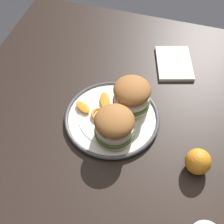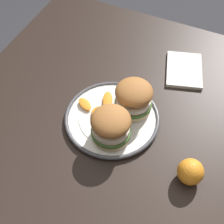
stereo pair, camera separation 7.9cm
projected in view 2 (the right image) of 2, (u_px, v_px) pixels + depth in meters
ground_plane at (117, 224)px, 1.52m from camera, size 8.00×8.00×0.00m
dining_table at (119, 157)px, 1.01m from camera, size 1.20×1.09×0.74m
dinner_plate at (112, 118)px, 0.97m from camera, size 0.29×0.29×0.02m
sandwich_half_left at (134, 97)px, 0.95m from camera, size 0.13×0.13×0.10m
sandwich_half_right at (110, 127)px, 0.88m from camera, size 0.15×0.15×0.10m
orange_peel_curled at (100, 113)px, 0.97m from camera, size 0.05×0.05×0.01m
orange_peel_strip_long at (107, 100)px, 1.00m from camera, size 0.08×0.05×0.01m
orange_peel_strip_short at (85, 104)px, 0.99m from camera, size 0.05×0.06×0.01m
whole_orange at (190, 172)px, 0.84m from camera, size 0.07×0.07×0.07m
folded_napkin at (184, 70)px, 1.10m from camera, size 0.19×0.16×0.01m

